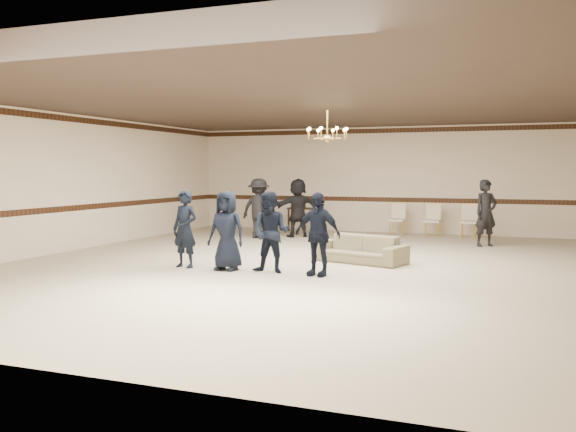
% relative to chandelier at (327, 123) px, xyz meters
% --- Properties ---
extents(room, '(12.01, 14.01, 3.21)m').
position_rel_chandelier_xyz_m(room, '(0.00, -1.00, -1.28)').
color(room, tan).
rests_on(room, ground).
extents(chair_rail, '(12.00, 0.02, 0.14)m').
position_rel_chandelier_xyz_m(chair_rail, '(0.00, 5.99, -1.88)').
color(chair_rail, '#3B1F11').
rests_on(chair_rail, wall_back).
extents(crown_molding, '(12.00, 0.02, 0.14)m').
position_rel_chandelier_xyz_m(crown_molding, '(0.00, 5.99, 0.21)').
color(crown_molding, '#3B1F11').
rests_on(crown_molding, wall_back).
extents(chandelier, '(0.94, 0.94, 0.89)m').
position_rel_chandelier_xyz_m(chandelier, '(0.00, 0.00, 0.00)').
color(chandelier, gold).
rests_on(chandelier, ceiling).
extents(boy_a, '(0.60, 0.45, 1.50)m').
position_rel_chandelier_xyz_m(boy_a, '(-2.23, -2.10, -2.12)').
color(boy_a, black).
rests_on(boy_a, floor).
extents(boy_b, '(0.75, 0.51, 1.50)m').
position_rel_chandelier_xyz_m(boy_b, '(-1.33, -2.10, -2.12)').
color(boy_b, black).
rests_on(boy_b, floor).
extents(boy_c, '(0.75, 0.59, 1.50)m').
position_rel_chandelier_xyz_m(boy_c, '(-0.43, -2.10, -2.12)').
color(boy_c, black).
rests_on(boy_c, floor).
extents(boy_d, '(0.93, 0.50, 1.50)m').
position_rel_chandelier_xyz_m(boy_d, '(0.47, -2.10, -2.12)').
color(boy_d, black).
rests_on(boy_d, floor).
extents(settee, '(2.05, 1.27, 0.56)m').
position_rel_chandelier_xyz_m(settee, '(0.79, -0.27, -2.60)').
color(settee, '#746D4D').
rests_on(settee, floor).
extents(adult_left, '(1.17, 0.80, 1.66)m').
position_rel_chandelier_xyz_m(adult_left, '(-2.93, 3.14, -2.04)').
color(adult_left, black).
rests_on(adult_left, floor).
extents(adult_mid, '(1.54, 1.30, 1.66)m').
position_rel_chandelier_xyz_m(adult_mid, '(-2.03, 3.84, -2.04)').
color(adult_mid, black).
rests_on(adult_mid, floor).
extents(adult_right, '(0.72, 0.69, 1.66)m').
position_rel_chandelier_xyz_m(adult_right, '(3.07, 3.44, -2.04)').
color(adult_right, black).
rests_on(adult_right, floor).
extents(banquet_chair_left, '(0.48, 0.48, 0.92)m').
position_rel_chandelier_xyz_m(banquet_chair_left, '(0.54, 5.21, -2.41)').
color(banquet_chair_left, beige).
rests_on(banquet_chair_left, floor).
extents(banquet_chair_mid, '(0.49, 0.49, 0.92)m').
position_rel_chandelier_xyz_m(banquet_chair_mid, '(1.54, 5.21, -2.41)').
color(banquet_chair_mid, beige).
rests_on(banquet_chair_mid, floor).
extents(banquet_chair_right, '(0.45, 0.45, 0.92)m').
position_rel_chandelier_xyz_m(banquet_chair_right, '(2.54, 5.21, -2.41)').
color(banquet_chair_right, beige).
rests_on(banquet_chair_right, floor).
extents(console_table, '(0.90, 0.44, 0.74)m').
position_rel_chandelier_xyz_m(console_table, '(-2.46, 5.41, -2.51)').
color(console_table, '#311C10').
rests_on(console_table, floor).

